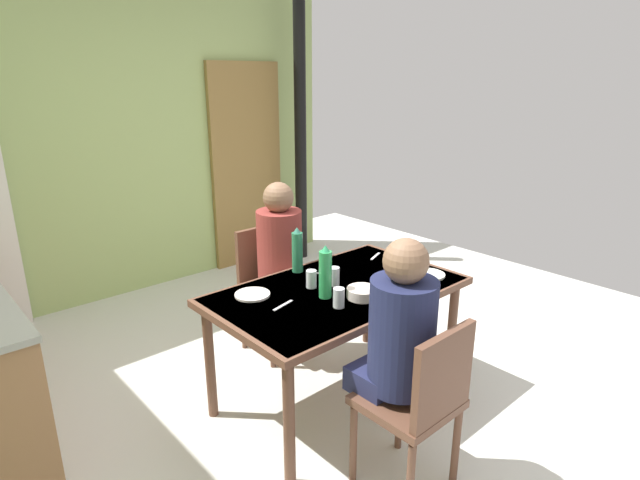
{
  "coord_description": "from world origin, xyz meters",
  "views": [
    {
      "loc": [
        -1.71,
        -1.95,
        1.87
      ],
      "look_at": [
        0.15,
        0.13,
        0.97
      ],
      "focal_mm": 28.77,
      "sensor_mm": 36.0,
      "label": 1
    }
  ],
  "objects_px": {
    "water_bottle_green_far": "(325,273)",
    "chair_far_diner": "(270,281)",
    "chair_near_diner": "(420,400)",
    "serving_bowl_center": "(362,293)",
    "person_far_diner": "(281,247)",
    "person_near_diner": "(400,331)",
    "water_bottle_green_near": "(297,251)",
    "dining_table": "(338,299)"
  },
  "relations": [
    {
      "from": "dining_table",
      "to": "person_near_diner",
      "type": "distance_m",
      "value": 0.69
    },
    {
      "from": "person_far_diner",
      "to": "person_near_diner",
      "type": "bearing_deg",
      "value": 75.84
    },
    {
      "from": "person_far_diner",
      "to": "serving_bowl_center",
      "type": "relative_size",
      "value": 4.53
    },
    {
      "from": "dining_table",
      "to": "chair_far_diner",
      "type": "distance_m",
      "value": 0.8
    },
    {
      "from": "dining_table",
      "to": "water_bottle_green_near",
      "type": "bearing_deg",
      "value": 90.73
    },
    {
      "from": "dining_table",
      "to": "chair_far_diner",
      "type": "height_order",
      "value": "chair_far_diner"
    },
    {
      "from": "water_bottle_green_far",
      "to": "chair_near_diner",
      "type": "bearing_deg",
      "value": -97.51
    },
    {
      "from": "person_near_diner",
      "to": "water_bottle_green_near",
      "type": "xyz_separation_m",
      "value": [
        0.23,
        0.99,
        0.07
      ]
    },
    {
      "from": "dining_table",
      "to": "person_far_diner",
      "type": "xyz_separation_m",
      "value": [
        0.09,
        0.64,
        0.13
      ]
    },
    {
      "from": "dining_table",
      "to": "water_bottle_green_near",
      "type": "distance_m",
      "value": 0.41
    },
    {
      "from": "dining_table",
      "to": "water_bottle_green_near",
      "type": "relative_size",
      "value": 5.05
    },
    {
      "from": "chair_far_diner",
      "to": "water_bottle_green_near",
      "type": "bearing_deg",
      "value": 77.35
    },
    {
      "from": "water_bottle_green_far",
      "to": "person_near_diner",
      "type": "bearing_deg",
      "value": -99.2
    },
    {
      "from": "person_far_diner",
      "to": "chair_near_diner",
      "type": "bearing_deg",
      "value": 77.16
    },
    {
      "from": "chair_far_diner",
      "to": "person_far_diner",
      "type": "relative_size",
      "value": 1.13
    },
    {
      "from": "water_bottle_green_near",
      "to": "person_far_diner",
      "type": "bearing_deg",
      "value": 71.72
    },
    {
      "from": "water_bottle_green_near",
      "to": "chair_far_diner",
      "type": "bearing_deg",
      "value": 77.35
    },
    {
      "from": "dining_table",
      "to": "serving_bowl_center",
      "type": "distance_m",
      "value": 0.21
    },
    {
      "from": "chair_near_diner",
      "to": "water_bottle_green_near",
      "type": "bearing_deg",
      "value": 78.59
    },
    {
      "from": "person_near_diner",
      "to": "water_bottle_green_near",
      "type": "bearing_deg",
      "value": 77.07
    },
    {
      "from": "person_near_diner",
      "to": "water_bottle_green_far",
      "type": "distance_m",
      "value": 0.61
    },
    {
      "from": "chair_near_diner",
      "to": "water_bottle_green_near",
      "type": "height_order",
      "value": "water_bottle_green_near"
    },
    {
      "from": "water_bottle_green_far",
      "to": "chair_far_diner",
      "type": "bearing_deg",
      "value": 74.57
    },
    {
      "from": "chair_near_diner",
      "to": "serving_bowl_center",
      "type": "distance_m",
      "value": 0.69
    },
    {
      "from": "dining_table",
      "to": "chair_near_diner",
      "type": "height_order",
      "value": "chair_near_diner"
    },
    {
      "from": "chair_far_diner",
      "to": "water_bottle_green_near",
      "type": "xyz_separation_m",
      "value": [
        -0.1,
        -0.43,
        0.36
      ]
    },
    {
      "from": "water_bottle_green_near",
      "to": "water_bottle_green_far",
      "type": "distance_m",
      "value": 0.42
    },
    {
      "from": "person_far_diner",
      "to": "serving_bowl_center",
      "type": "bearing_deg",
      "value": 84.22
    },
    {
      "from": "person_far_diner",
      "to": "water_bottle_green_far",
      "type": "relative_size",
      "value": 2.59
    },
    {
      "from": "chair_near_diner",
      "to": "water_bottle_green_far",
      "type": "height_order",
      "value": "water_bottle_green_far"
    },
    {
      "from": "person_far_diner",
      "to": "water_bottle_green_near",
      "type": "xyz_separation_m",
      "value": [
        -0.1,
        -0.29,
        0.07
      ]
    },
    {
      "from": "chair_far_diner",
      "to": "water_bottle_green_far",
      "type": "distance_m",
      "value": 0.93
    },
    {
      "from": "chair_near_diner",
      "to": "chair_far_diner",
      "type": "bearing_deg",
      "value": 78.25
    },
    {
      "from": "water_bottle_green_near",
      "to": "water_bottle_green_far",
      "type": "bearing_deg",
      "value": -108.34
    },
    {
      "from": "person_near_diner",
      "to": "chair_near_diner",
      "type": "bearing_deg",
      "value": -90.0
    },
    {
      "from": "chair_near_diner",
      "to": "person_far_diner",
      "type": "distance_m",
      "value": 1.48
    },
    {
      "from": "person_far_diner",
      "to": "dining_table",
      "type": "bearing_deg",
      "value": 81.92
    },
    {
      "from": "serving_bowl_center",
      "to": "dining_table",
      "type": "bearing_deg",
      "value": 92.33
    },
    {
      "from": "dining_table",
      "to": "serving_bowl_center",
      "type": "bearing_deg",
      "value": -87.67
    },
    {
      "from": "dining_table",
      "to": "chair_near_diner",
      "type": "distance_m",
      "value": 0.83
    },
    {
      "from": "chair_far_diner",
      "to": "water_bottle_green_near",
      "type": "height_order",
      "value": "water_bottle_green_near"
    },
    {
      "from": "person_far_diner",
      "to": "serving_bowl_center",
      "type": "xyz_separation_m",
      "value": [
        -0.08,
        -0.82,
        -0.03
      ]
    }
  ]
}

